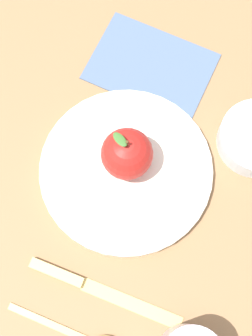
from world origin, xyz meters
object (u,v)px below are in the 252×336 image
object	(u,v)px
dinner_plate	(126,170)
apple	(127,154)
linen_napkin	(151,66)
knife	(91,287)

from	to	relation	value
dinner_plate	apple	distance (m)	0.04
dinner_plate	linen_napkin	xyz separation A→B (m)	(0.04, -0.17, -0.01)
apple	knife	distance (m)	0.19
apple	linen_napkin	xyz separation A→B (m)	(0.03, -0.16, -0.05)
dinner_plate	apple	bearing A→B (deg)	-72.12
dinner_plate	knife	distance (m)	0.17
knife	linen_napkin	distance (m)	0.34
dinner_plate	apple	xyz separation A→B (m)	(0.00, -0.01, 0.04)
linen_napkin	apple	bearing A→B (deg)	102.09
dinner_plate	apple	world-z (taller)	apple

